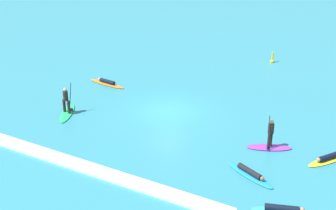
# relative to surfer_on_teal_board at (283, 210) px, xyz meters

# --- Properties ---
(ground_plane) EXTENTS (120.00, 120.00, 0.00)m
(ground_plane) POSITION_rel_surfer_on_teal_board_xyz_m (-9.95, 6.86, -0.15)
(ground_plane) COLOR teal
(ground_plane) RESTS_ON ground
(surfer_on_teal_board) EXTENTS (2.97, 1.55, 0.41)m
(surfer_on_teal_board) POSITION_rel_surfer_on_teal_board_xyz_m (0.00, 0.00, 0.00)
(surfer_on_teal_board) COLOR #33C6CC
(surfer_on_teal_board) RESTS_ON ground_plane
(surfer_on_purple_board) EXTENTS (2.67, 1.80, 2.14)m
(surfer_on_purple_board) POSITION_rel_surfer_on_teal_board_xyz_m (-2.50, 5.47, 0.30)
(surfer_on_purple_board) COLOR purple
(surfer_on_purple_board) RESTS_ON ground_plane
(surfer_on_blue_board) EXTENTS (3.17, 1.88, 0.41)m
(surfer_on_blue_board) POSITION_rel_surfer_on_teal_board_xyz_m (-2.45, 2.20, -0.02)
(surfer_on_blue_board) COLOR #1E8CD1
(surfer_on_blue_board) RESTS_ON ground_plane
(surfer_on_orange_board) EXTENTS (3.21, 0.82, 0.40)m
(surfer_on_orange_board) POSITION_rel_surfer_on_teal_board_xyz_m (-16.26, 8.76, -0.02)
(surfer_on_orange_board) COLOR orange
(surfer_on_orange_board) RESTS_ON ground_plane
(surfer_on_green_board) EXTENTS (1.89, 2.89, 2.16)m
(surfer_on_green_board) POSITION_rel_surfer_on_teal_board_xyz_m (-15.66, 3.40, 0.28)
(surfer_on_green_board) COLOR #23B266
(surfer_on_green_board) RESTS_ON ground_plane
(surfer_on_yellow_board) EXTENTS (2.10, 2.73, 0.41)m
(surfer_on_yellow_board) POSITION_rel_surfer_on_teal_board_xyz_m (0.81, 5.72, -0.01)
(surfer_on_yellow_board) COLOR yellow
(surfer_on_yellow_board) RESTS_ON ground_plane
(marker_buoy) EXTENTS (0.37, 0.37, 1.00)m
(marker_buoy) POSITION_rel_surfer_on_teal_board_xyz_m (-6.87, 19.38, 0.04)
(marker_buoy) COLOR yellow
(marker_buoy) RESTS_ON ground_plane
(wave_crest) EXTENTS (16.07, 0.90, 0.18)m
(wave_crest) POSITION_rel_surfer_on_teal_board_xyz_m (-9.95, -1.41, -0.06)
(wave_crest) COLOR white
(wave_crest) RESTS_ON ground_plane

